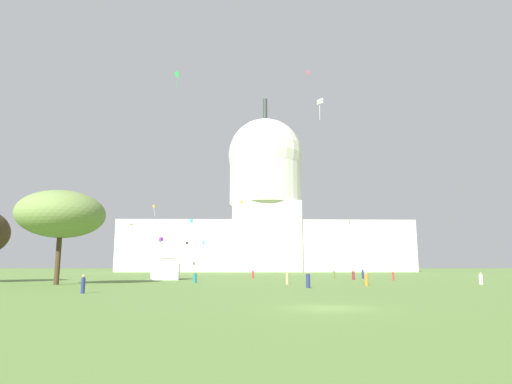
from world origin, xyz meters
The scene contains 25 objects.
ground_plane centered at (0.00, 0.00, 0.00)m, with size 800.00×800.00×0.00m, color olive.
capitol_building centered at (4.25, 154.37, 23.97)m, with size 114.86×30.78×72.77m.
event_tent centered at (-17.95, 51.52, 2.67)m, with size 5.22×6.22×5.37m.
tree_west_near centered at (-28.01, 31.37, 8.78)m, with size 15.26×15.27×11.82m.
person_navy_near_tent centered at (16.89, 55.59, 0.81)m, with size 0.56×0.56×1.76m.
person_navy_edge_east centered at (-18.44, 13.61, 0.75)m, with size 0.47×0.47×1.58m.
person_red_mid_center centered at (18.97, 45.28, 0.71)m, with size 0.39×0.39×1.52m.
person_tan_near_tree_east centered at (0.80, 31.63, 0.65)m, with size 0.51×0.51×1.46m.
person_white_front_left centered at (25.43, 31.13, 0.65)m, with size 0.65×0.65×1.47m.
person_red_deep_crowd centered at (-2.98, 58.95, 0.71)m, with size 0.61×0.61×1.59m.
person_olive_lawn_far_left centered at (12.32, 58.90, 0.70)m, with size 0.57×0.57×1.55m.
person_orange_back_right centered at (9.72, 27.36, 0.69)m, with size 0.54×0.54×1.53m.
person_maroon_aisle_center centered at (13.58, 49.18, 0.75)m, with size 0.56×0.56×1.67m.
person_teal_mid_right centered at (-11.47, 37.13, 0.66)m, with size 0.65×0.65×1.49m.
person_navy_front_right centered at (2.10, 22.44, 0.77)m, with size 0.47×0.47×1.70m.
kite_turquoise_low centered at (-18.36, 126.67, 10.11)m, with size 0.79×0.97×1.02m.
kite_black_low centered at (-22.57, 115.57, 9.34)m, with size 0.84×0.86×3.22m.
kite_orange_mid centered at (-5.44, 108.31, 21.42)m, with size 0.83×0.48×2.44m.
kite_green_high centered at (-18.24, 58.51, 39.86)m, with size 1.08×0.69×3.83m.
kite_cyan_low centered at (-16.27, 72.23, 12.10)m, with size 0.68×0.59×0.97m.
kite_lime_low centered at (-24.64, 55.24, 9.47)m, with size 0.87×1.47×0.17m.
kite_red_high centered at (13.49, 93.56, 57.05)m, with size 0.66×0.36×1.20m.
kite_white_mid centered at (9.08, 51.07, 31.85)m, with size 1.19×1.16×4.14m.
kite_gold_mid centered at (-34.05, 119.06, 21.51)m, with size 0.98×0.98×3.71m.
kite_violet_low centered at (-25.07, 84.06, 8.66)m, with size 1.17×1.13×4.34m.
Camera 1 is at (-4.80, -25.17, 2.32)m, focal length 30.99 mm.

